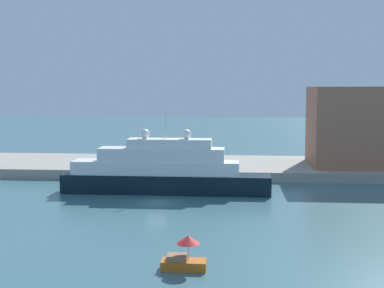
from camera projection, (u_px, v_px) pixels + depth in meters
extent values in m
plane|color=#3D6670|center=(157.00, 203.00, 67.07)|extent=(400.00, 400.00, 0.00)
cube|color=gray|center=(179.00, 166.00, 93.25)|extent=(110.00, 21.02, 1.58)
cube|color=black|center=(166.00, 184.00, 73.51)|extent=(29.62, 4.20, 2.69)
cube|color=white|center=(155.00, 168.00, 73.39)|extent=(23.70, 3.86, 1.90)
cube|color=white|center=(162.00, 154.00, 73.11)|extent=(17.77, 3.53, 1.87)
cube|color=white|center=(170.00, 143.00, 72.84)|extent=(11.85, 3.19, 1.30)
cylinder|color=silver|center=(166.00, 126.00, 72.62)|extent=(0.16, 0.16, 3.75)
sphere|color=white|center=(186.00, 134.00, 72.50)|extent=(1.37, 1.37, 1.37)
sphere|color=white|center=(145.00, 134.00, 72.99)|extent=(1.37, 1.37, 1.37)
cube|color=#C66019|center=(184.00, 265.00, 42.51)|extent=(3.71, 1.64, 0.79)
cube|color=#8C6647|center=(177.00, 257.00, 42.49)|extent=(1.63, 1.31, 0.47)
cylinder|color=#B2B2B2|center=(188.00, 252.00, 42.36)|extent=(0.06, 0.06, 1.42)
cone|color=red|center=(188.00, 239.00, 42.25)|extent=(1.95, 1.95, 0.68)
cube|color=#9E664C|center=(367.00, 126.00, 88.49)|extent=(18.98, 13.06, 13.56)
cube|color=#1E4C99|center=(108.00, 161.00, 92.53)|extent=(4.31, 1.71, 0.74)
cube|color=#262D33|center=(107.00, 157.00, 92.48)|extent=(2.59, 1.54, 0.62)
cylinder|color=#334C8C|center=(124.00, 162.00, 88.44)|extent=(0.36, 0.36, 1.55)
sphere|color=tan|center=(124.00, 156.00, 88.34)|extent=(0.24, 0.24, 0.24)
cylinder|color=black|center=(169.00, 168.00, 83.63)|extent=(0.53, 0.53, 0.79)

